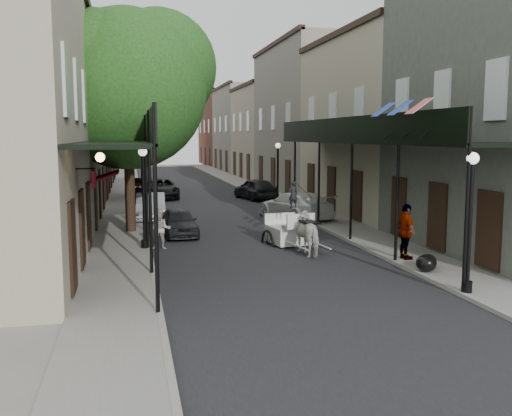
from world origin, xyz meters
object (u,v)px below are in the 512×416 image
lamppost_right_near (470,220)px  lamppost_left (144,196)px  car_left_mid (151,207)px  car_left_far (161,189)px  pedestrian_sidewalk_right (406,232)px  car_left_near (179,222)px  pedestrian_sidewalk_left (138,194)px  tree_near (137,83)px  tree_far (134,112)px  lamppost_right_far (278,173)px  horse (311,233)px  pedestrian_walking (161,229)px  car_right_near (295,206)px  car_right_far (256,189)px  carriage (284,218)px

lamppost_right_near → lamppost_left: bearing=135.7°
car_left_mid → car_left_far: bearing=86.4°
pedestrian_sidewalk_right → car_left_near: (-7.02, 6.88, -0.47)m
car_left_near → pedestrian_sidewalk_left: bearing=98.6°
car_left_mid → tree_near: bearing=-96.8°
lamppost_right_near → car_left_near: bearing=121.3°
tree_far → lamppost_right_far: size_ratio=2.32×
horse → pedestrian_walking: 5.60m
horse → car_right_near: horse is taller
car_right_near → pedestrian_sidewalk_left: bearing=-46.3°
lamppost_left → pedestrian_sidewalk_left: 10.86m
car_right_far → tree_near: bearing=44.4°
pedestrian_walking → car_left_far: (0.90, 17.86, -0.09)m
pedestrian_sidewalk_left → lamppost_right_near: bearing=107.8°
lamppost_right_far → car_left_near: bearing=-126.7°
car_right_near → tree_near: bearing=-0.8°
carriage → pedestrian_sidewalk_right: size_ratio=1.37×
car_left_mid → car_right_far: size_ratio=0.95×
carriage → pedestrian_sidewalk_left: 11.76m
tree_far → pedestrian_walking: size_ratio=5.63×
car_left_mid → car_left_far: size_ratio=0.83×
lamppost_right_far → car_right_near: (-0.50, -5.49, -1.34)m
pedestrian_walking → car_right_near: (7.10, 6.38, -0.05)m
tree_near → lamppost_left: bearing=-88.7°
lamppost_left → car_left_mid: lamppost_left is taller
lamppost_left → car_left_near: (1.50, 3.00, -1.46)m
lamppost_left → car_right_far: bearing=64.3°
tree_near → car_left_mid: (0.60, 3.82, -5.82)m
lamppost_left → pedestrian_walking: size_ratio=2.43×
tree_near → tree_far: size_ratio=1.12×
horse → car_right_far: (1.89, 17.90, -0.04)m
car_right_near → car_left_mid: bearing=-29.2°
lamppost_left → car_left_near: 3.66m
horse → pedestrian_sidewalk_left: pedestrian_sidewalk_left is taller
car_left_far → car_right_near: (6.20, -11.49, 0.04)m
tree_far → lamppost_right_near: tree_far is taller
pedestrian_walking → car_left_mid: pedestrian_walking is taller
lamppost_right_near → car_right_far: (-0.50, 23.98, -1.32)m
car_right_near → car_right_far: size_ratio=1.15×
carriage → car_right_near: 6.48m
carriage → pedestrian_sidewalk_left: (-5.55, 10.36, 0.04)m
tree_near → lamppost_left: (0.10, -4.18, -4.44)m
lamppost_right_far → pedestrian_sidewalk_left: 8.45m
horse → pedestrian_sidewalk_right: 3.36m
pedestrian_sidewalk_left → car_right_near: 8.91m
carriage → car_left_far: bearing=94.1°
lamppost_right_far → car_left_far: size_ratio=0.76×
lamppost_right_far → car_right_near: size_ratio=0.75×
pedestrian_walking → pedestrian_sidewalk_right: bearing=-23.0°
pedestrian_sidewalk_right → car_right_far: pedestrian_sidewalk_right is taller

